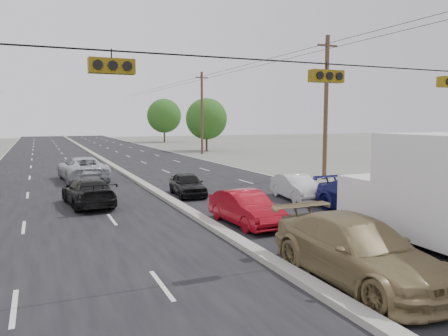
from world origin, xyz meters
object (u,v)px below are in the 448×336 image
at_px(queue_car_b, 296,187).
at_px(oncoming_far, 82,169).
at_px(utility_pole_right_c, 202,112).
at_px(oncoming_near, 88,192).
at_px(tan_sedan, 358,251).
at_px(red_sedan, 246,208).
at_px(queue_car_d, 364,198).
at_px(queue_car_a, 187,185).
at_px(tree_right_mid, 206,119).
at_px(utility_pole_right_b, 326,107).
at_px(tree_right_far, 164,116).

bearing_deg(queue_car_b, oncoming_far, 135.29).
height_order(utility_pole_right_c, oncoming_near, utility_pole_right_c).
distance_m(tan_sedan, oncoming_far, 23.24).
xyz_separation_m(oncoming_near, oncoming_far, (0.62, 9.58, 0.13)).
height_order(red_sedan, queue_car_b, red_sedan).
bearing_deg(queue_car_d, oncoming_near, 147.43).
relative_size(queue_car_a, oncoming_far, 0.63).
relative_size(tan_sedan, queue_car_b, 1.42).
bearing_deg(queue_car_a, queue_car_b, -30.77).
distance_m(queue_car_a, oncoming_near, 5.45).
bearing_deg(tree_right_mid, queue_car_b, -103.53).
xyz_separation_m(queue_car_a, oncoming_near, (-5.38, -0.86, 0.05)).
xyz_separation_m(utility_pole_right_b, queue_car_b, (-6.17, -6.03, -4.45)).
distance_m(utility_pole_right_c, red_sedan, 37.01).
height_order(tree_right_mid, tan_sedan, tree_right_mid).
xyz_separation_m(tan_sedan, queue_car_a, (0.00, 14.02, -0.18)).
bearing_deg(utility_pole_right_b, utility_pole_right_c, 90.00).
bearing_deg(oncoming_near, tree_right_mid, -125.42).
relative_size(utility_pole_right_b, tan_sedan, 1.77).
relative_size(queue_car_b, oncoming_far, 0.67).
distance_m(tan_sedan, oncoming_near, 14.22).
height_order(tan_sedan, red_sedan, tan_sedan).
bearing_deg(utility_pole_right_c, tree_right_mid, 63.43).
height_order(tree_right_far, tan_sedan, tree_right_far).
bearing_deg(oncoming_far, utility_pole_right_b, 154.04).
xyz_separation_m(queue_car_a, queue_car_b, (4.93, -3.38, 0.02)).
distance_m(utility_pole_right_c, queue_car_b, 31.95).
xyz_separation_m(queue_car_b, queue_car_d, (0.67, -4.44, 0.11)).
bearing_deg(oncoming_near, red_sedan, 123.68).
xyz_separation_m(tree_right_mid, tree_right_far, (1.00, 25.00, 0.62)).
bearing_deg(utility_pole_right_c, utility_pole_right_b, -90.00).
bearing_deg(oncoming_far, tan_sedan, 96.79).
bearing_deg(queue_car_a, red_sedan, -86.37).
bearing_deg(oncoming_far, tree_right_mid, -132.53).
bearing_deg(oncoming_far, oncoming_near, 81.27).
xyz_separation_m(tree_right_far, oncoming_far, (-19.36, -48.94, -4.13)).
xyz_separation_m(tree_right_far, oncoming_near, (-19.98, -58.51, -4.27)).
bearing_deg(oncoming_near, tree_right_far, -114.74).
distance_m(tree_right_mid, queue_car_a, 35.57).
height_order(utility_pole_right_b, red_sedan, utility_pole_right_b).
bearing_deg(utility_pole_right_b, oncoming_near, -167.96).
xyz_separation_m(utility_pole_right_c, red_sedan, (-11.10, -35.03, -4.42)).
bearing_deg(oncoming_far, queue_car_a, 113.61).
xyz_separation_m(utility_pole_right_b, utility_pole_right_c, (0.00, 25.00, 0.00)).
relative_size(red_sedan, queue_car_a, 1.11).
bearing_deg(utility_pole_right_b, red_sedan, -137.90).
bearing_deg(tree_right_mid, queue_car_d, -101.18).
distance_m(queue_car_a, queue_car_b, 5.97).
xyz_separation_m(tan_sedan, red_sedan, (0.00, 6.65, -0.14)).
relative_size(tree_right_mid, queue_car_b, 1.79).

